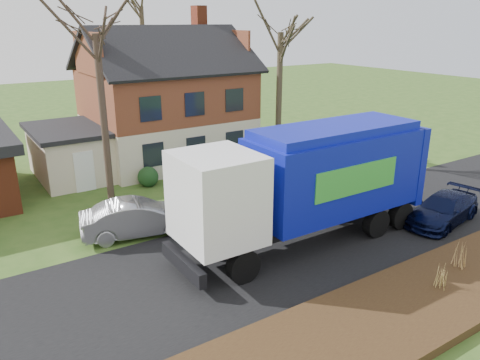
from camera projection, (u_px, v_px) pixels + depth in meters
ground at (277, 251)px, 17.94m from camera, size 120.00×120.00×0.00m
road at (277, 251)px, 17.93m from camera, size 80.00×7.00×0.02m
mulch_verge at (388, 317)px, 13.69m from camera, size 80.00×3.50×0.30m
main_house at (159, 96)px, 28.41m from camera, size 12.95×8.95×9.26m
garbage_truck at (311, 178)px, 17.93m from camera, size 10.72×2.95×4.59m
silver_sedan at (138, 218)px, 19.07m from camera, size 4.77×2.51×1.50m
navy_wagon at (443, 209)px, 20.27m from camera, size 4.57×2.47×1.26m
tree_front_west at (93, 5)px, 19.77m from camera, size 3.67×3.67×10.92m
tree_front_east at (281, 9)px, 26.40m from camera, size 3.98×3.98×11.06m
grass_clump_mid at (442, 275)px, 14.81m from camera, size 0.31×0.25×0.85m
grass_clump_east at (462, 255)px, 16.08m from camera, size 0.35×0.29×0.88m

